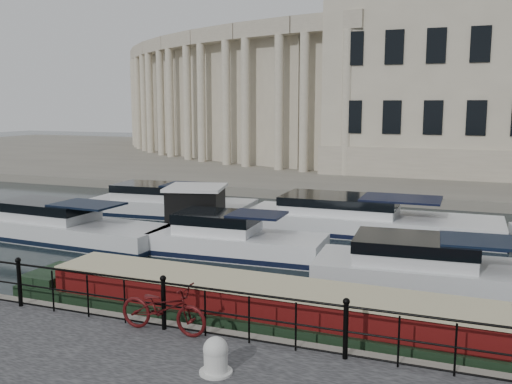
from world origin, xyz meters
TOP-DOWN VIEW (x-y plane):
  - ground_plane at (0.00, 0.00)m, footprint 160.00×160.00m
  - far_bank at (0.00, 39.00)m, footprint 120.00×42.00m
  - railing at (0.00, -2.25)m, footprint 24.14×0.14m
  - civic_building at (-1.00, 34.71)m, footprint 53.55×31.84m
  - bicycle at (0.07, -2.39)m, footprint 2.07×0.74m
  - mooring_bollard at (1.93, -3.70)m, footprint 0.61×0.61m
  - narrowboat at (1.50, -0.28)m, footprint 13.86×2.14m
  - harbour_hut at (-4.44, 7.92)m, footprint 3.66×3.28m
  - cabin_cruisers at (-0.46, 8.57)m, footprint 27.14×10.31m

SIDE VIEW (x-z plane):
  - ground_plane at x=0.00m, z-range 0.00..0.00m
  - far_bank at x=0.00m, z-range 0.00..0.55m
  - narrowboat at x=1.50m, z-range -0.39..1.12m
  - cabin_cruisers at x=-0.46m, z-range -0.63..1.36m
  - mooring_bollard at x=1.93m, z-range 0.53..1.22m
  - harbour_hut at x=-4.44m, z-range -0.14..2.05m
  - bicycle at x=0.07m, z-range 0.55..1.63m
  - railing at x=0.00m, z-range 0.59..1.81m
  - civic_building at x=-1.00m, z-range -1.39..15.46m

